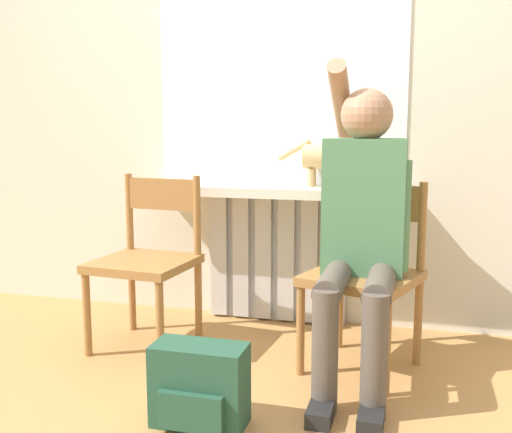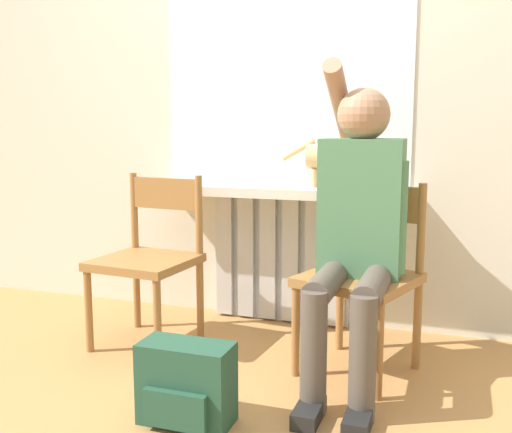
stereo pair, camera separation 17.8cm
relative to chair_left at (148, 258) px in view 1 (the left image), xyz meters
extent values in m
plane|color=#B27F47|center=(0.51, -0.63, -0.43)|extent=(12.00, 12.00, 0.00)
cube|color=beige|center=(0.51, 0.60, 0.92)|extent=(7.00, 0.06, 2.70)
cube|color=silver|center=(0.51, 0.54, -0.08)|extent=(0.76, 0.05, 0.70)
cube|color=silver|center=(0.19, 0.49, -0.08)|extent=(0.09, 0.03, 0.67)
cube|color=silver|center=(0.32, 0.49, -0.08)|extent=(0.09, 0.03, 0.67)
cube|color=silver|center=(0.45, 0.49, -0.08)|extent=(0.09, 0.03, 0.67)
cube|color=silver|center=(0.57, 0.49, -0.08)|extent=(0.09, 0.03, 0.67)
cube|color=silver|center=(0.70, 0.49, -0.08)|extent=(0.09, 0.03, 0.67)
cube|color=silver|center=(0.82, 0.49, -0.08)|extent=(0.09, 0.03, 0.67)
cube|color=silver|center=(0.51, 0.43, 0.29)|extent=(1.39, 0.29, 0.05)
cube|color=white|center=(0.51, 0.57, 0.95)|extent=(1.33, 0.01, 1.26)
cube|color=#9E6B38|center=(0.00, -0.04, -0.02)|extent=(0.47, 0.47, 0.04)
cylinder|color=#9E6B38|center=(-0.21, -0.21, -0.24)|extent=(0.04, 0.04, 0.39)
cylinder|color=#9E6B38|center=(0.17, -0.25, -0.24)|extent=(0.04, 0.04, 0.39)
cylinder|color=#9E6B38|center=(-0.18, 0.17, -0.24)|extent=(0.04, 0.04, 0.39)
cylinder|color=#9E6B38|center=(0.20, 0.13, -0.24)|extent=(0.04, 0.04, 0.39)
cylinder|color=#9E6B38|center=(-0.18, 0.17, 0.20)|extent=(0.04, 0.04, 0.39)
cylinder|color=#9E6B38|center=(0.20, 0.13, 0.20)|extent=(0.04, 0.04, 0.39)
cube|color=#9E6B38|center=(0.01, 0.15, 0.29)|extent=(0.39, 0.06, 0.16)
cube|color=#9E6B38|center=(1.02, -0.04, -0.02)|extent=(0.55, 0.55, 0.04)
cylinder|color=#9E6B38|center=(0.78, -0.16, -0.24)|extent=(0.04, 0.04, 0.39)
cylinder|color=#9E6B38|center=(1.15, -0.28, -0.24)|extent=(0.04, 0.04, 0.39)
cylinder|color=#9E6B38|center=(0.90, 0.20, -0.24)|extent=(0.04, 0.04, 0.39)
cylinder|color=#9E6B38|center=(1.26, 0.08, -0.24)|extent=(0.04, 0.04, 0.39)
cylinder|color=#9E6B38|center=(0.90, 0.20, 0.20)|extent=(0.04, 0.04, 0.39)
cylinder|color=#9E6B38|center=(1.26, 0.08, 0.20)|extent=(0.04, 0.04, 0.39)
cube|color=#9E6B38|center=(1.08, 0.14, 0.29)|extent=(0.38, 0.14, 0.16)
cylinder|color=brown|center=(0.93, -0.24, 0.02)|extent=(0.11, 0.45, 0.11)
cylinder|color=brown|center=(1.11, -0.24, 0.02)|extent=(0.11, 0.45, 0.11)
cylinder|color=brown|center=(0.93, -0.47, -0.20)|extent=(0.10, 0.10, 0.47)
cylinder|color=brown|center=(1.11, -0.47, -0.20)|extent=(0.10, 0.10, 0.47)
cube|color=black|center=(0.93, -0.53, -0.40)|extent=(0.09, 0.20, 0.06)
cube|color=black|center=(1.11, -0.53, -0.40)|extent=(0.09, 0.20, 0.06)
cube|color=#4C7F56|center=(1.02, -0.02, 0.29)|extent=(0.34, 0.20, 0.58)
sphere|color=#A87A5B|center=(1.02, -0.02, 0.67)|extent=(0.22, 0.22, 0.22)
cylinder|color=#A87A5B|center=(0.90, 0.12, 0.71)|extent=(0.08, 0.50, 0.38)
cylinder|color=#4C7F56|center=(1.18, -0.06, 0.26)|extent=(0.08, 0.08, 0.46)
cylinder|color=#DBB77A|center=(0.80, 0.47, 0.47)|extent=(0.27, 0.13, 0.13)
sphere|color=#DBB77A|center=(0.96, 0.47, 0.49)|extent=(0.09, 0.09, 0.09)
cone|color=#DBB77A|center=(0.96, 0.45, 0.53)|extent=(0.03, 0.03, 0.03)
cone|color=#DBB77A|center=(0.96, 0.50, 0.53)|extent=(0.03, 0.03, 0.03)
cylinder|color=#DBB77A|center=(0.90, 0.44, 0.36)|extent=(0.04, 0.04, 0.09)
cylinder|color=#DBB77A|center=(0.90, 0.50, 0.36)|extent=(0.04, 0.04, 0.09)
cylinder|color=#DBB77A|center=(0.71, 0.44, 0.36)|extent=(0.04, 0.04, 0.09)
cylinder|color=#DBB77A|center=(0.71, 0.50, 0.36)|extent=(0.04, 0.04, 0.09)
cylinder|color=#DBB77A|center=(0.62, 0.47, 0.51)|extent=(0.18, 0.03, 0.12)
cube|color=#234C38|center=(0.52, -0.68, -0.28)|extent=(0.33, 0.16, 0.30)
cube|color=#234C38|center=(0.52, -0.78, -0.34)|extent=(0.23, 0.03, 0.13)
camera|label=1|loc=(1.24, -2.57, 0.63)|focal=42.00mm
camera|label=2|loc=(1.41, -2.52, 0.63)|focal=42.00mm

